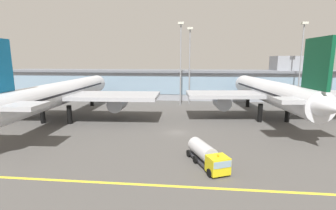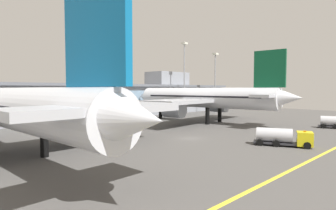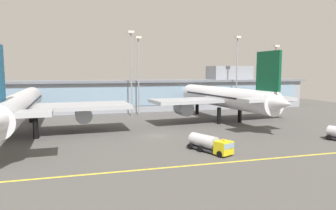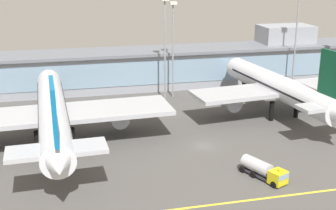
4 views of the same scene
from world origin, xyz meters
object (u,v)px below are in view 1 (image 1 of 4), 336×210
object	(u,v)px
airliner_near_right	(270,92)
apron_light_mast_far_east	(302,53)
airliner_near_left	(62,94)
fuel_tanker_truck	(207,155)
apron_light_mast_east	(181,53)
apron_light_mast_centre	(190,55)

from	to	relation	value
airliner_near_right	apron_light_mast_far_east	bearing A→B (deg)	-41.82
airliner_near_right	apron_light_mast_far_east	size ratio (longest dim) A/B	1.93
airliner_near_right	apron_light_mast_far_east	distance (m)	28.31
airliner_near_left	fuel_tanker_truck	bearing A→B (deg)	-126.76
apron_light_mast_far_east	fuel_tanker_truck	bearing A→B (deg)	-122.25
airliner_near_right	apron_light_mast_far_east	world-z (taller)	apron_light_mast_far_east
apron_light_mast_far_east	airliner_near_right	bearing A→B (deg)	-125.66
apron_light_mast_east	apron_light_mast_far_east	world-z (taller)	apron_light_mast_far_east
airliner_near_right	apron_light_mast_centre	world-z (taller)	apron_light_mast_centre
apron_light_mast_east	apron_light_mast_centre	bearing A→B (deg)	46.80
fuel_tanker_truck	apron_light_mast_east	distance (m)	49.78
airliner_near_left	apron_light_mast_east	distance (m)	37.91
airliner_near_left	apron_light_mast_far_east	xyz separation A→B (m)	(66.65, 27.81, 10.40)
airliner_near_right	airliner_near_left	bearing A→B (deg)	90.92
apron_light_mast_east	airliner_near_right	bearing A→B (deg)	-36.19
airliner_near_left	apron_light_mast_far_east	size ratio (longest dim) A/B	2.22
airliner_near_right	fuel_tanker_truck	world-z (taller)	airliner_near_right
airliner_near_left	apron_light_mast_centre	world-z (taller)	apron_light_mast_centre
airliner_near_left	apron_light_mast_centre	size ratio (longest dim) A/B	2.34
fuel_tanker_truck	apron_light_mast_east	bearing A→B (deg)	164.03
airliner_near_left	airliner_near_right	size ratio (longest dim) A/B	1.15
fuel_tanker_truck	apron_light_mast_east	size ratio (longest dim) A/B	0.35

